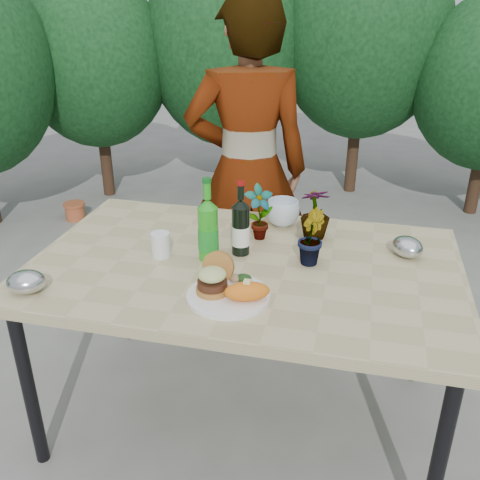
% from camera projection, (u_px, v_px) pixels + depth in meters
% --- Properties ---
extents(ground, '(80.00, 80.00, 0.00)m').
position_uv_depth(ground, '(244.00, 414.00, 2.34)').
color(ground, slate).
rests_on(ground, ground).
extents(patio_table, '(1.60, 1.00, 0.75)m').
position_uv_depth(patio_table, '(245.00, 276.00, 2.04)').
color(patio_table, tan).
rests_on(patio_table, ground).
extents(shrub_hedge, '(6.83, 5.09, 2.18)m').
position_uv_depth(shrub_hedge, '(320.00, 82.00, 3.33)').
color(shrub_hedge, '#382316').
rests_on(shrub_hedge, ground).
extents(dinner_plate, '(0.28, 0.28, 0.01)m').
position_uv_depth(dinner_plate, '(228.00, 296.00, 1.78)').
color(dinner_plate, white).
rests_on(dinner_plate, patio_table).
extents(burger_stack, '(0.11, 0.16, 0.11)m').
position_uv_depth(burger_stack, '(214.00, 277.00, 1.79)').
color(burger_stack, '#B7722D').
rests_on(burger_stack, dinner_plate).
extents(sweet_potato, '(0.17, 0.12, 0.06)m').
position_uv_depth(sweet_potato, '(247.00, 291.00, 1.73)').
color(sweet_potato, orange).
rests_on(sweet_potato, dinner_plate).
extents(grilled_veg, '(0.08, 0.05, 0.03)m').
position_uv_depth(grilled_veg, '(240.00, 278.00, 1.85)').
color(grilled_veg, olive).
rests_on(grilled_veg, dinner_plate).
extents(wine_bottle, '(0.07, 0.07, 0.29)m').
position_uv_depth(wine_bottle, '(241.00, 228.00, 2.04)').
color(wine_bottle, black).
rests_on(wine_bottle, patio_table).
extents(sparkling_water, '(0.08, 0.08, 0.32)m').
position_uv_depth(sparkling_water, '(208.00, 230.00, 1.99)').
color(sparkling_water, '#239A1C').
rests_on(sparkling_water, patio_table).
extents(plastic_cup, '(0.07, 0.07, 0.09)m').
position_uv_depth(plastic_cup, '(161.00, 245.00, 2.04)').
color(plastic_cup, white).
rests_on(plastic_cup, patio_table).
extents(seedling_left, '(0.15, 0.13, 0.23)m').
position_uv_depth(seedling_left, '(259.00, 213.00, 2.16)').
color(seedling_left, '#296021').
rests_on(seedling_left, patio_table).
extents(seedling_mid, '(0.11, 0.13, 0.21)m').
position_uv_depth(seedling_mid, '(310.00, 237.00, 1.97)').
color(seedling_mid, '#23511C').
rests_on(seedling_mid, patio_table).
extents(seedling_right, '(0.15, 0.15, 0.21)m').
position_uv_depth(seedling_right, '(316.00, 213.00, 2.17)').
color(seedling_right, '#29561D').
rests_on(seedling_right, patio_table).
extents(blue_bowl, '(0.18, 0.18, 0.11)m').
position_uv_depth(blue_bowl, '(283.00, 213.00, 2.31)').
color(blue_bowl, silver).
rests_on(blue_bowl, patio_table).
extents(foil_packet_left, '(0.15, 0.14, 0.08)m').
position_uv_depth(foil_packet_left, '(26.00, 282.00, 1.80)').
color(foil_packet_left, '#B5B7BC').
rests_on(foil_packet_left, patio_table).
extents(foil_packet_right, '(0.16, 0.17, 0.08)m').
position_uv_depth(foil_packet_right, '(407.00, 247.00, 2.05)').
color(foil_packet_right, '#B3B6BB').
rests_on(foil_packet_right, patio_table).
extents(person, '(0.71, 0.57, 1.70)m').
position_uv_depth(person, '(248.00, 172.00, 2.68)').
color(person, '#A76D53').
rests_on(person, ground).
extents(terracotta_pot, '(0.17, 0.17, 0.14)m').
position_uv_depth(terracotta_pot, '(75.00, 211.00, 4.27)').
color(terracotta_pot, '#B4532E').
rests_on(terracotta_pot, ground).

